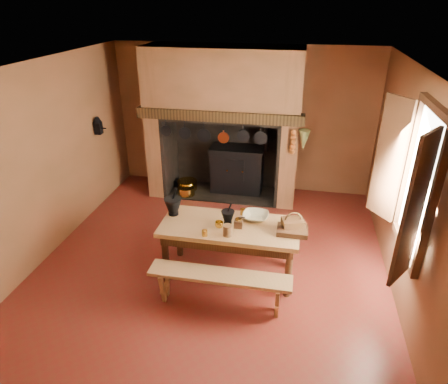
% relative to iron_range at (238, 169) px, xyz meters
% --- Properties ---
extents(floor, '(5.50, 5.50, 0.00)m').
position_rel_iron_range_xyz_m(floor, '(0.04, -2.45, -0.48)').
color(floor, maroon).
rests_on(floor, ground).
extents(ceiling, '(5.50, 5.50, 0.00)m').
position_rel_iron_range_xyz_m(ceiling, '(0.04, -2.45, 2.32)').
color(ceiling, silver).
rests_on(ceiling, back_wall).
extents(back_wall, '(5.00, 0.02, 2.80)m').
position_rel_iron_range_xyz_m(back_wall, '(0.04, 0.30, 0.92)').
color(back_wall, brown).
rests_on(back_wall, floor).
extents(wall_left, '(0.02, 5.50, 2.80)m').
position_rel_iron_range_xyz_m(wall_left, '(-2.46, -2.45, 0.92)').
color(wall_left, brown).
rests_on(wall_left, floor).
extents(wall_right, '(0.02, 5.50, 2.80)m').
position_rel_iron_range_xyz_m(wall_right, '(2.54, -2.45, 0.92)').
color(wall_right, brown).
rests_on(wall_right, floor).
extents(wall_front, '(5.00, 0.02, 2.80)m').
position_rel_iron_range_xyz_m(wall_front, '(0.04, -5.20, 0.92)').
color(wall_front, brown).
rests_on(wall_front, floor).
extents(chimney_breast, '(2.95, 0.96, 2.80)m').
position_rel_iron_range_xyz_m(chimney_breast, '(-0.26, -0.14, 1.33)').
color(chimney_breast, brown).
rests_on(chimney_breast, floor).
extents(iron_range, '(1.12, 0.55, 1.60)m').
position_rel_iron_range_xyz_m(iron_range, '(0.00, 0.00, 0.00)').
color(iron_range, black).
rests_on(iron_range, floor).
extents(hearth_pans, '(0.51, 0.62, 0.20)m').
position_rel_iron_range_xyz_m(hearth_pans, '(-1.01, -0.23, -0.39)').
color(hearth_pans, '#B78A2A').
rests_on(hearth_pans, floor).
extents(hanging_pans, '(1.92, 0.29, 0.27)m').
position_rel_iron_range_xyz_m(hanging_pans, '(-0.30, -0.64, 0.88)').
color(hanging_pans, black).
rests_on(hanging_pans, chimney_breast).
extents(onion_string, '(0.12, 0.10, 0.46)m').
position_rel_iron_range_xyz_m(onion_string, '(1.04, -0.66, 0.85)').
color(onion_string, '#92531B').
rests_on(onion_string, chimney_breast).
extents(herb_bunch, '(0.20, 0.20, 0.35)m').
position_rel_iron_range_xyz_m(herb_bunch, '(1.22, -0.66, 0.90)').
color(herb_bunch, brown).
rests_on(herb_bunch, chimney_breast).
extents(window, '(0.39, 1.75, 1.76)m').
position_rel_iron_range_xyz_m(window, '(2.39, -2.85, 1.22)').
color(window, white).
rests_on(window, wall_right).
extents(wall_coffee_mill, '(0.23, 0.16, 0.31)m').
position_rel_iron_range_xyz_m(wall_coffee_mill, '(-2.38, -0.90, 1.03)').
color(wall_coffee_mill, black).
rests_on(wall_coffee_mill, wall_left).
extents(work_table, '(1.86, 0.83, 0.80)m').
position_rel_iron_range_xyz_m(work_table, '(0.33, -2.67, 0.19)').
color(work_table, tan).
rests_on(work_table, floor).
extents(bench_front, '(1.78, 0.31, 0.50)m').
position_rel_iron_range_xyz_m(bench_front, '(0.33, -3.35, -0.11)').
color(bench_front, tan).
rests_on(bench_front, floor).
extents(bench_back, '(1.53, 0.27, 0.43)m').
position_rel_iron_range_xyz_m(bench_back, '(0.33, -2.02, -0.16)').
color(bench_back, tan).
rests_on(bench_back, floor).
extents(mortar_large, '(0.25, 0.25, 0.42)m').
position_rel_iron_range_xyz_m(mortar_large, '(-0.50, -2.54, 0.46)').
color(mortar_large, black).
rests_on(mortar_large, work_table).
extents(mortar_small, '(0.18, 0.18, 0.31)m').
position_rel_iron_range_xyz_m(mortar_small, '(0.30, -2.63, 0.42)').
color(mortar_small, black).
rests_on(mortar_small, work_table).
extents(coffee_grinder, '(0.14, 0.11, 0.16)m').
position_rel_iron_range_xyz_m(coffee_grinder, '(0.45, -2.71, 0.38)').
color(coffee_grinder, '#381F12').
rests_on(coffee_grinder, work_table).
extents(brass_mug_a, '(0.09, 0.09, 0.08)m').
position_rel_iron_range_xyz_m(brass_mug_a, '(0.07, -3.00, 0.36)').
color(brass_mug_a, '#B78A2A').
rests_on(brass_mug_a, work_table).
extents(brass_mug_b, '(0.08, 0.08, 0.08)m').
position_rel_iron_range_xyz_m(brass_mug_b, '(0.46, -2.36, 0.36)').
color(brass_mug_b, '#B78A2A').
rests_on(brass_mug_b, work_table).
extents(mixing_bowl, '(0.38, 0.38, 0.09)m').
position_rel_iron_range_xyz_m(mixing_bowl, '(0.65, -2.45, 0.36)').
color(mixing_bowl, beige).
rests_on(mixing_bowl, work_table).
extents(stoneware_crock, '(0.16, 0.16, 0.15)m').
position_rel_iron_range_xyz_m(stoneware_crock, '(0.35, -2.93, 0.39)').
color(stoneware_crock, brown).
rests_on(stoneware_crock, work_table).
extents(glass_jar, '(0.10, 0.10, 0.15)m').
position_rel_iron_range_xyz_m(glass_jar, '(1.08, -2.60, 0.40)').
color(glass_jar, beige).
rests_on(glass_jar, work_table).
extents(wicker_basket, '(0.33, 0.27, 0.27)m').
position_rel_iron_range_xyz_m(wicker_basket, '(1.16, -2.64, 0.41)').
color(wicker_basket, '#452314').
rests_on(wicker_basket, work_table).
extents(wooden_tray, '(0.39, 0.28, 0.07)m').
position_rel_iron_range_xyz_m(wooden_tray, '(1.16, -2.71, 0.35)').
color(wooden_tray, '#381F12').
rests_on(wooden_tray, work_table).
extents(brass_cup, '(0.15, 0.15, 0.09)m').
position_rel_iron_range_xyz_m(brass_cup, '(0.21, -2.77, 0.37)').
color(brass_cup, '#B78A2A').
rests_on(brass_cup, work_table).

